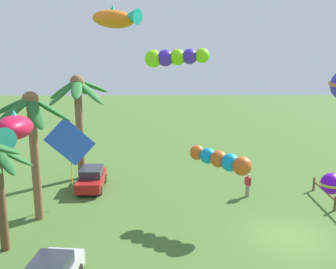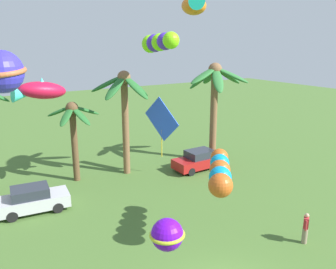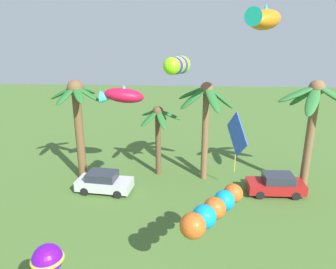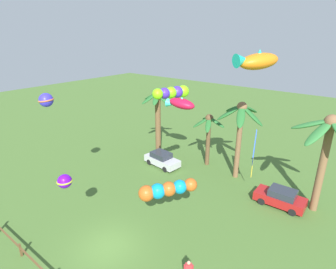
{
  "view_description": "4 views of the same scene",
  "coord_description": "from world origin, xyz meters",
  "px_view_note": "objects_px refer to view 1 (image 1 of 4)",
  "views": [
    {
      "loc": [
        -19.38,
        6.69,
        10.12
      ],
      "look_at": [
        -0.1,
        6.46,
        5.69
      ],
      "focal_mm": 42.14,
      "sensor_mm": 36.0,
      "label": 1
    },
    {
      "loc": [
        -7.78,
        -8.19,
        9.52
      ],
      "look_at": [
        0.88,
        5.76,
        5.09
      ],
      "focal_mm": 36.98,
      "sensor_mm": 36.0,
      "label": 2
    },
    {
      "loc": [
        1.15,
        -8.45,
        10.84
      ],
      "look_at": [
        0.16,
        6.16,
        6.11
      ],
      "focal_mm": 33.37,
      "sensor_mm": 36.0,
      "label": 3
    },
    {
      "loc": [
        12.09,
        -8.85,
        13.37
      ],
      "look_at": [
        -0.73,
        7.3,
        5.69
      ],
      "focal_mm": 29.26,
      "sensor_mm": 36.0,
      "label": 4
    }
  ],
  "objects_px": {
    "kite_fish_2": "(116,18)",
    "kite_tube_6": "(174,57)",
    "spectator_0": "(248,185)",
    "kite_tube_0": "(222,160)",
    "palm_tree_0": "(32,125)",
    "kite_diamond_4": "(70,143)",
    "parked_car_0": "(92,178)",
    "kite_ball_5": "(331,184)",
    "kite_fish_3": "(14,128)",
    "palm_tree_2": "(78,101)"
  },
  "relations": [
    {
      "from": "spectator_0",
      "to": "kite_ball_5",
      "type": "bearing_deg",
      "value": -169.4
    },
    {
      "from": "spectator_0",
      "to": "kite_fish_3",
      "type": "xyz_separation_m",
      "value": [
        -9.28,
        11.82,
        5.94
      ]
    },
    {
      "from": "kite_fish_3",
      "to": "kite_ball_5",
      "type": "bearing_deg",
      "value": -88.31
    },
    {
      "from": "palm_tree_0",
      "to": "kite_ball_5",
      "type": "bearing_deg",
      "value": -110.54
    },
    {
      "from": "palm_tree_2",
      "to": "kite_fish_3",
      "type": "xyz_separation_m",
      "value": [
        -13.25,
        -0.18,
        0.74
      ]
    },
    {
      "from": "kite_fish_2",
      "to": "palm_tree_2",
      "type": "bearing_deg",
      "value": 36.63
    },
    {
      "from": "kite_fish_2",
      "to": "kite_tube_6",
      "type": "bearing_deg",
      "value": -142.6
    },
    {
      "from": "palm_tree_2",
      "to": "kite_ball_5",
      "type": "distance_m",
      "value": 18.84
    },
    {
      "from": "spectator_0",
      "to": "kite_diamond_4",
      "type": "bearing_deg",
      "value": 95.95
    },
    {
      "from": "parked_car_0",
      "to": "spectator_0",
      "type": "xyz_separation_m",
      "value": [
        -1.67,
        -10.84,
        0.06
      ]
    },
    {
      "from": "kite_fish_2",
      "to": "kite_tube_6",
      "type": "height_order",
      "value": "kite_fish_2"
    },
    {
      "from": "parked_car_0",
      "to": "spectator_0",
      "type": "relative_size",
      "value": 2.47
    },
    {
      "from": "parked_car_0",
      "to": "spectator_0",
      "type": "distance_m",
      "value": 10.97
    },
    {
      "from": "palm_tree_0",
      "to": "kite_diamond_4",
      "type": "xyz_separation_m",
      "value": [
        2.15,
        -1.58,
        -1.58
      ]
    },
    {
      "from": "palm_tree_0",
      "to": "parked_car_0",
      "type": "relative_size",
      "value": 1.93
    },
    {
      "from": "parked_car_0",
      "to": "spectator_0",
      "type": "height_order",
      "value": "spectator_0"
    },
    {
      "from": "kite_ball_5",
      "to": "spectator_0",
      "type": "bearing_deg",
      "value": 10.6
    },
    {
      "from": "palm_tree_2",
      "to": "kite_fish_3",
      "type": "distance_m",
      "value": 13.27
    },
    {
      "from": "palm_tree_0",
      "to": "spectator_0",
      "type": "height_order",
      "value": "palm_tree_0"
    },
    {
      "from": "kite_fish_2",
      "to": "kite_fish_3",
      "type": "height_order",
      "value": "kite_fish_2"
    },
    {
      "from": "parked_car_0",
      "to": "kite_tube_6",
      "type": "relative_size",
      "value": 1.22
    },
    {
      "from": "palm_tree_0",
      "to": "kite_tube_6",
      "type": "distance_m",
      "value": 9.0
    },
    {
      "from": "palm_tree_2",
      "to": "parked_car_0",
      "type": "height_order",
      "value": "palm_tree_2"
    },
    {
      "from": "kite_fish_3",
      "to": "kite_tube_6",
      "type": "xyz_separation_m",
      "value": [
        4.15,
        -6.68,
        2.72
      ]
    },
    {
      "from": "spectator_0",
      "to": "kite_tube_0",
      "type": "height_order",
      "value": "kite_tube_0"
    },
    {
      "from": "kite_fish_2",
      "to": "kite_ball_5",
      "type": "distance_m",
      "value": 15.04
    },
    {
      "from": "kite_diamond_4",
      "to": "parked_car_0",
      "type": "bearing_deg",
      "value": -13.42
    },
    {
      "from": "kite_fish_3",
      "to": "kite_tube_6",
      "type": "distance_m",
      "value": 8.32
    },
    {
      "from": "spectator_0",
      "to": "kite_diamond_4",
      "type": "height_order",
      "value": "kite_diamond_4"
    },
    {
      "from": "kite_fish_2",
      "to": "kite_fish_3",
      "type": "bearing_deg",
      "value": 159.0
    },
    {
      "from": "spectator_0",
      "to": "palm_tree_0",
      "type": "bearing_deg",
      "value": 104.33
    },
    {
      "from": "kite_tube_0",
      "to": "kite_diamond_4",
      "type": "height_order",
      "value": "kite_diamond_4"
    },
    {
      "from": "palm_tree_0",
      "to": "kite_diamond_4",
      "type": "bearing_deg",
      "value": -36.35
    },
    {
      "from": "kite_fish_2",
      "to": "kite_ball_5",
      "type": "height_order",
      "value": "kite_fish_2"
    },
    {
      "from": "kite_fish_3",
      "to": "kite_ball_5",
      "type": "distance_m",
      "value": 13.73
    },
    {
      "from": "parked_car_0",
      "to": "kite_ball_5",
      "type": "height_order",
      "value": "kite_ball_5"
    },
    {
      "from": "kite_diamond_4",
      "to": "kite_ball_5",
      "type": "relative_size",
      "value": 3.0
    },
    {
      "from": "kite_fish_2",
      "to": "kite_tube_6",
      "type": "relative_size",
      "value": 1.09
    },
    {
      "from": "spectator_0",
      "to": "kite_fish_2",
      "type": "bearing_deg",
      "value": 94.72
    },
    {
      "from": "kite_ball_5",
      "to": "kite_fish_2",
      "type": "bearing_deg",
      "value": 51.24
    },
    {
      "from": "kite_tube_0",
      "to": "kite_diamond_4",
      "type": "xyz_separation_m",
      "value": [
        2.3,
        9.17,
        0.46
      ]
    },
    {
      "from": "kite_ball_5",
      "to": "kite_tube_6",
      "type": "bearing_deg",
      "value": 61.13
    },
    {
      "from": "palm_tree_0",
      "to": "kite_fish_3",
      "type": "relative_size",
      "value": 2.29
    },
    {
      "from": "palm_tree_2",
      "to": "kite_tube_0",
      "type": "xyz_separation_m",
      "value": [
        -7.47,
        -9.64,
        -2.36
      ]
    },
    {
      "from": "parked_car_0",
      "to": "palm_tree_2",
      "type": "bearing_deg",
      "value": 26.64
    },
    {
      "from": "kite_tube_0",
      "to": "kite_tube_6",
      "type": "relative_size",
      "value": 1.03
    },
    {
      "from": "palm_tree_0",
      "to": "kite_fish_3",
      "type": "xyz_separation_m",
      "value": [
        -5.93,
        -1.29,
        1.06
      ]
    },
    {
      "from": "palm_tree_2",
      "to": "kite_tube_0",
      "type": "bearing_deg",
      "value": -127.77
    },
    {
      "from": "spectator_0",
      "to": "kite_tube_0",
      "type": "distance_m",
      "value": 5.08
    },
    {
      "from": "palm_tree_0",
      "to": "kite_tube_6",
      "type": "relative_size",
      "value": 2.35
    }
  ]
}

